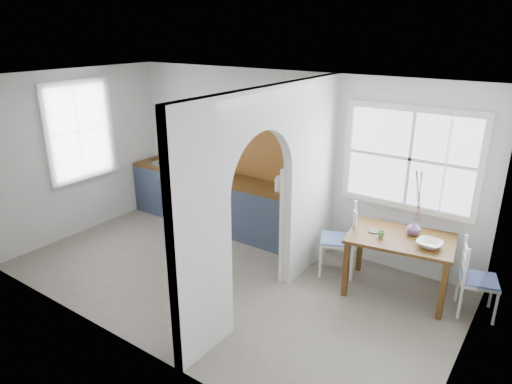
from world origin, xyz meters
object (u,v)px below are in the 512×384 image
Objects in this scene: chair_left at (338,239)px; vase at (414,228)px; chair_right at (479,279)px; kettle at (279,184)px; dining_table at (398,265)px.

vase is (0.95, 0.10, 0.37)m from chair_left.
vase is (-0.81, 0.05, 0.42)m from chair_right.
chair_right is 4.00× the size of kettle.
dining_table is 0.51m from vase.
dining_table is 6.71× the size of vase.
chair_right is 2.89m from kettle.
chair_right is at bearing -3.46° from vase.
dining_table is 5.54× the size of kettle.
dining_table is 0.85m from chair_left.
kettle reaches higher than vase.
chair_left is 1.10× the size of chair_right.
kettle reaches higher than dining_table.
dining_table is 2.03m from kettle.
dining_table is at bearing -124.21° from vase.
kettle is at bearing -124.92° from chair_left.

